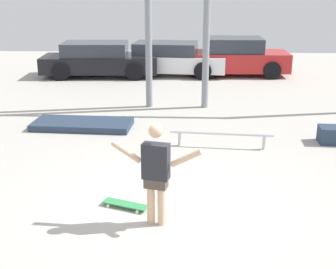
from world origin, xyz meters
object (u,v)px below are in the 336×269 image
(skateboarder, at_px, (156,170))
(manual_pad, at_px, (82,124))
(parked_car_red, at_px, (237,57))
(parked_car_white, at_px, (169,59))
(skateboard, at_px, (125,204))
(parked_car_black, at_px, (99,60))
(grind_rail, at_px, (221,136))

(skateboarder, xyz_separation_m, manual_pad, (-2.27, 5.00, -0.83))
(skateboarder, relative_size, parked_car_red, 0.41)
(skateboarder, relative_size, parked_car_white, 0.36)
(skateboard, height_order, parked_car_red, parked_car_red)
(skateboard, bearing_deg, parked_car_white, 109.73)
(manual_pad, distance_m, parked_car_red, 8.81)
(skateboarder, distance_m, parked_car_white, 12.35)
(manual_pad, relative_size, parked_car_black, 0.55)
(skateboarder, height_order, parked_car_black, skateboarder)
(skateboard, height_order, parked_car_white, parked_car_white)
(manual_pad, xyz_separation_m, grind_rail, (3.53, -1.38, 0.20))
(skateboarder, relative_size, grind_rail, 0.70)
(skateboarder, height_order, manual_pad, skateboarder)
(skateboarder, bearing_deg, skateboard, 150.81)
(grind_rail, bearing_deg, manual_pad, 158.59)
(skateboarder, relative_size, parked_car_black, 0.36)
(manual_pad, bearing_deg, parked_car_black, 96.75)
(skateboard, distance_m, grind_rail, 3.60)
(parked_car_red, bearing_deg, manual_pad, -123.59)
(parked_car_red, bearing_deg, grind_rail, -98.83)
(parked_car_red, bearing_deg, parked_car_black, -175.83)
(skateboard, xyz_separation_m, parked_car_black, (-2.53, 11.38, 0.59))
(parked_car_black, bearing_deg, skateboard, -80.22)
(skateboarder, xyz_separation_m, parked_car_white, (-0.32, 12.35, -0.28))
(skateboard, height_order, parked_car_black, parked_car_black)
(grind_rail, xyz_separation_m, parked_car_black, (-4.35, 8.29, 0.37))
(skateboarder, height_order, parked_car_red, skateboarder)
(parked_car_black, bearing_deg, parked_car_red, 2.66)
(skateboard, relative_size, manual_pad, 0.33)
(parked_car_black, height_order, parked_car_red, parked_car_red)
(manual_pad, distance_m, parked_car_black, 6.97)
(skateboard, distance_m, parked_car_black, 11.68)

